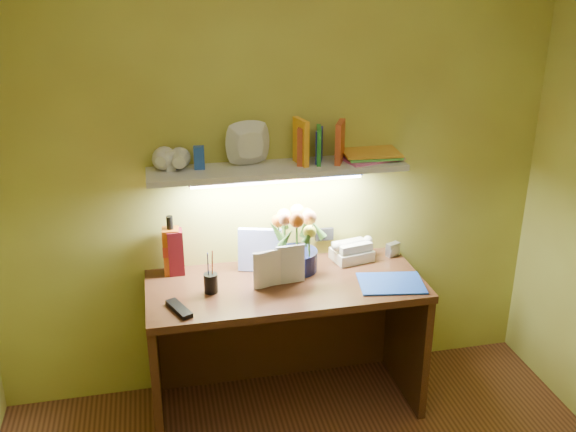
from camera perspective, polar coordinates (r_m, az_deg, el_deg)
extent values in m
cube|color=#3A230F|center=(3.46, -0.20, -11.44)|extent=(1.40, 0.60, 0.75)
cube|color=#BAB9BE|center=(3.59, 9.30, -2.95)|extent=(0.08, 0.07, 0.08)
cube|color=#5C0D16|center=(3.36, -9.95, -3.18)|extent=(0.08, 0.08, 0.24)
cylinder|color=black|center=(3.17, -6.90, -5.38)|extent=(0.09, 0.09, 0.17)
cube|color=black|center=(3.06, -9.66, -8.12)|extent=(0.12, 0.19, 0.02)
cube|color=#2049B2|center=(3.30, 9.14, -5.92)|extent=(0.36, 0.29, 0.01)
imported|color=silver|center=(3.16, -3.10, -4.99)|extent=(0.15, 0.04, 0.20)
imported|color=silver|center=(3.21, -1.09, -4.48)|extent=(0.15, 0.02, 0.21)
cube|color=silver|center=(3.22, -0.88, 4.20)|extent=(1.30, 0.25, 0.03)
imported|color=silver|center=(3.15, -11.26, 4.53)|extent=(0.15, 0.15, 0.09)
imported|color=silver|center=(3.13, -9.65, 4.60)|extent=(0.12, 0.12, 0.10)
imported|color=silver|center=(3.18, -3.29, 4.78)|extent=(0.26, 0.26, 0.06)
cube|color=silver|center=(3.18, -10.49, 4.85)|extent=(0.06, 0.05, 0.10)
cube|color=#2049B2|center=(3.19, -7.91, 5.16)|extent=(0.06, 0.05, 0.11)
cube|color=#B74523|center=(3.24, 1.20, 6.37)|extent=(0.07, 0.13, 0.19)
cube|color=#FAA21B|center=(3.22, 1.15, 6.61)|extent=(0.05, 0.14, 0.23)
cube|color=#2530A6|center=(3.27, 2.79, 6.29)|extent=(0.07, 0.12, 0.17)
cube|color=#237C2C|center=(3.24, 2.74, 6.30)|extent=(0.05, 0.12, 0.19)
cube|color=#B74523|center=(3.27, 4.64, 6.57)|extent=(0.09, 0.15, 0.21)
cube|color=#D65B9F|center=(3.37, 7.27, 5.21)|extent=(0.34, 0.28, 0.01)
cube|color=#57C953|center=(3.36, 7.48, 5.39)|extent=(0.29, 0.22, 0.01)
cube|color=gold|center=(3.36, 7.36, 5.65)|extent=(0.30, 0.23, 0.01)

